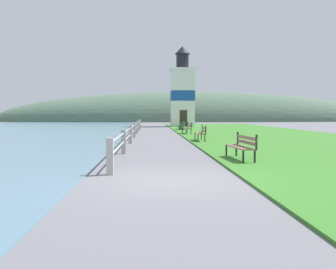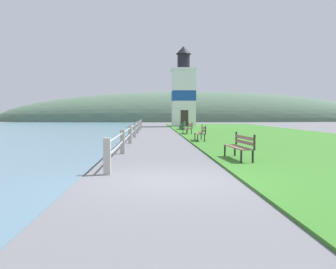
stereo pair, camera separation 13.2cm
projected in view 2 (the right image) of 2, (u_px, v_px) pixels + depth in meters
The scene contains 10 objects.
ground_plane at pixel (170, 181), 8.83m from camera, with size 160.00×160.00×0.00m, color slate.
grass_verge at pixel (261, 135), 27.67m from camera, with size 12.00×55.68×0.06m.
seawall_railing at pixel (134, 129), 24.96m from camera, with size 0.18×30.73×0.96m.
park_bench_near at pixel (240, 145), 12.55m from camera, with size 0.61×2.00×0.94m.
park_bench_midway at pixel (201, 132), 21.19m from camera, with size 0.52×1.81×0.94m.
park_bench_far at pixel (188, 127), 28.60m from camera, with size 0.58×1.93×0.94m.
park_bench_by_lighthouse at pixel (183, 124), 36.81m from camera, with size 0.69×1.88×0.94m.
lighthouse at pixel (183, 93), 45.79m from camera, with size 3.19×3.19×9.79m.
trash_bin at pixel (183, 126), 35.00m from camera, with size 0.54×0.54×0.84m.
distant_hillside at pixel (193, 121), 76.12m from camera, with size 80.00×16.00×12.00m.
Camera 2 is at (-0.41, -8.74, 1.60)m, focal length 40.00 mm.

